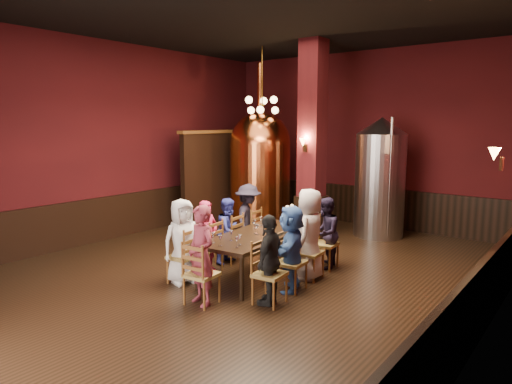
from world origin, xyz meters
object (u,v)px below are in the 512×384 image
Objects in this scene: person_0 at (182,241)px; dining_table at (257,237)px; rose_vase at (291,211)px; person_1 at (208,237)px; person_2 at (229,230)px; steel_vessel at (380,178)px; copper_kettle at (260,167)px.

dining_table is at bearing -18.76° from person_0.
person_0 is at bearing -110.78° from rose_vase.
person_2 is (-0.06, 0.66, -0.02)m from person_1.
dining_table is at bearing -97.90° from steel_vessel.
dining_table is 4.12m from steel_vessel.
steel_vessel is (0.56, 4.02, 0.71)m from dining_table.
rose_vase is (0.04, 1.01, 0.31)m from dining_table.
person_2 is 0.45× the size of steel_vessel.
dining_table is 0.89× the size of steel_vessel.
person_1 reaches higher than rose_vase.
steel_vessel is at bearing -18.01° from person_1.
copper_kettle is (-1.61, 3.69, 0.87)m from person_1.
person_0 is at bearing -130.36° from dining_table.
person_0 reaches higher than person_2.
copper_kettle reaches higher than steel_vessel.
person_0 is 0.51× the size of steel_vessel.
copper_kettle is at bearing 121.14° from dining_table.
dining_table is 1.90× the size of person_1.
steel_vessel is 3.08m from rose_vase.
rose_vase is at bearing -99.83° from steel_vessel.
copper_kettle is (-2.42, 3.28, 0.83)m from dining_table.
rose_vase is (0.91, 0.76, 0.37)m from person_2.
dining_table is 1.73× the size of person_0.
steel_vessel is (2.98, 0.74, -0.12)m from copper_kettle.
person_1 is 0.31× the size of copper_kettle.
rose_vase is (0.85, 1.41, 0.35)m from person_1.
copper_kettle reaches higher than person_0.
person_1 is 0.66m from person_2.
person_1 is at bearing -107.24° from steel_vessel.
copper_kettle reaches higher than rose_vase.
copper_kettle is at bearing -166.11° from steel_vessel.
copper_kettle is 10.91× the size of rose_vase.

